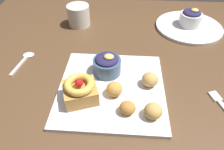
# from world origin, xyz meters

# --- Properties ---
(dining_table) EXTENTS (1.31, 0.98, 0.73)m
(dining_table) POSITION_xyz_m (0.00, 0.00, 0.64)
(dining_table) COLOR brown
(dining_table) RESTS_ON ground_plane
(front_plate) EXTENTS (0.30, 0.30, 0.01)m
(front_plate) POSITION_xyz_m (-0.06, -0.16, 0.74)
(front_plate) COLOR white
(front_plate) RESTS_ON dining_table
(cake_slice) EXTENTS (0.11, 0.10, 0.07)m
(cake_slice) POSITION_xyz_m (-0.14, -0.21, 0.77)
(cake_slice) COLOR #C68E47
(cake_slice) RESTS_ON front_plate
(berry_ramekin) EXTENTS (0.08, 0.08, 0.07)m
(berry_ramekin) POSITION_xyz_m (-0.08, -0.10, 0.77)
(berry_ramekin) COLOR #3D5675
(berry_ramekin) RESTS_ON front_plate
(fritter_front) EXTENTS (0.05, 0.05, 0.04)m
(fritter_front) POSITION_xyz_m (0.05, -0.15, 0.76)
(fritter_front) COLOR tan
(fritter_front) RESTS_ON front_plate
(fritter_middle) EXTENTS (0.04, 0.04, 0.04)m
(fritter_middle) POSITION_xyz_m (-0.05, -0.19, 0.76)
(fritter_middle) COLOR gold
(fritter_middle) RESTS_ON front_plate
(fritter_back) EXTENTS (0.05, 0.04, 0.04)m
(fritter_back) POSITION_xyz_m (0.05, -0.26, 0.76)
(fritter_back) COLOR tan
(fritter_back) RESTS_ON front_plate
(fritter_extra) EXTENTS (0.04, 0.04, 0.03)m
(fritter_extra) POSITION_xyz_m (-0.01, -0.25, 0.76)
(fritter_extra) COLOR #BC7F38
(fritter_extra) RESTS_ON front_plate
(back_plate) EXTENTS (0.27, 0.27, 0.01)m
(back_plate) POSITION_xyz_m (0.24, 0.21, 0.74)
(back_plate) COLOR white
(back_plate) RESTS_ON dining_table
(back_ramekin) EXTENTS (0.09, 0.09, 0.07)m
(back_ramekin) POSITION_xyz_m (0.24, 0.22, 0.77)
(back_ramekin) COLOR white
(back_ramekin) RESTS_ON back_plate
(fork) EXTENTS (0.05, 0.12, 0.00)m
(fork) POSITION_xyz_m (0.25, -0.20, 0.73)
(fork) COLOR silver
(fork) RESTS_ON dining_table
(spoon) EXTENTS (0.04, 0.13, 0.00)m
(spoon) POSITION_xyz_m (-0.37, -0.04, 0.73)
(spoon) COLOR silver
(spoon) RESTS_ON dining_table
(coffee_mug) EXTENTS (0.09, 0.09, 0.08)m
(coffee_mug) POSITION_xyz_m (-0.22, 0.21, 0.77)
(coffee_mug) COLOR silver
(coffee_mug) RESTS_ON dining_table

